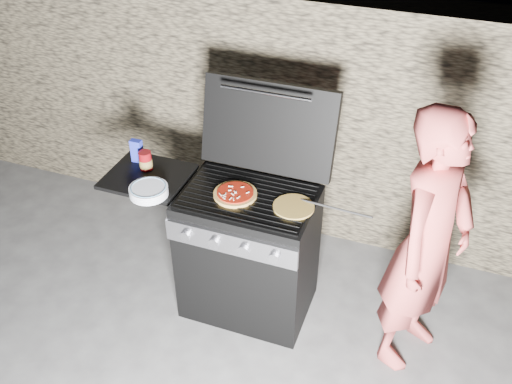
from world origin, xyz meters
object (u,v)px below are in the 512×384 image
(pizza_topped, at_px, (235,193))
(sauce_jar, at_px, (146,160))
(gas_grill, at_px, (213,244))
(person, at_px, (428,245))

(pizza_topped, bearing_deg, sauce_jar, 172.73)
(gas_grill, xyz_separation_m, person, (1.30, 0.00, 0.38))
(gas_grill, bearing_deg, pizza_topped, -7.45)
(sauce_jar, distance_m, person, 1.76)
(pizza_topped, distance_m, sauce_jar, 0.64)
(gas_grill, relative_size, sauce_jar, 10.82)
(person, bearing_deg, gas_grill, 113.23)
(pizza_topped, relative_size, person, 0.15)
(gas_grill, bearing_deg, person, 0.18)
(pizza_topped, xyz_separation_m, person, (1.12, 0.03, -0.09))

